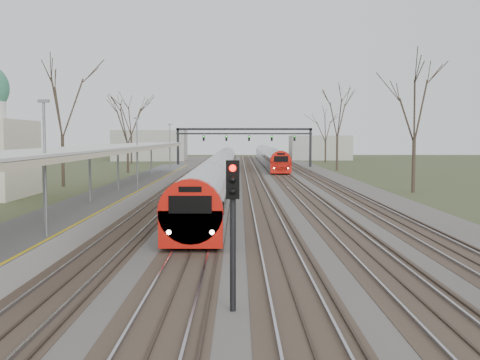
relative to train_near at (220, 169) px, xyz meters
The scene contains 9 objects.
track_bed 3.79m from the train_near, 38.24° to the left, with size 24.00×160.00×0.22m.
platform 16.69m from the train_near, 113.15° to the right, with size 3.50×69.00×1.00m, color #9E9B93.
canopy 21.03m from the train_near, 108.27° to the right, with size 4.10×50.00×3.11m.
signal_gantry 32.47m from the train_near, 85.04° to the left, with size 21.00×0.59×6.08m.
tree_west_far 16.62m from the train_near, 161.61° to the right, with size 5.50×5.50×11.33m.
tree_east_far 20.57m from the train_near, 33.26° to the right, with size 5.00×5.00×10.30m.
train_near is the anchor object (origin of this frame).
train_far 41.89m from the train_near, 80.38° to the left, with size 2.62×60.21×3.05m.
signal_post 45.34m from the train_near, 87.79° to the right, with size 0.35×0.45×4.10m.
Camera 1 is at (-0.60, -8.01, 4.70)m, focal length 45.00 mm.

